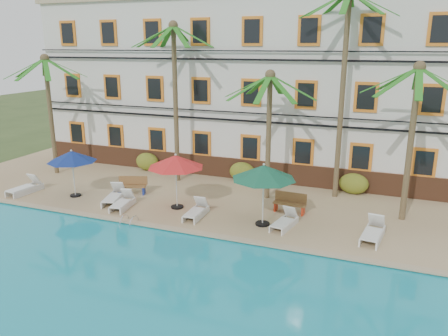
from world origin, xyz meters
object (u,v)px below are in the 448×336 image
at_px(umbrella_blue, 72,157).
at_px(bench_right, 290,202).
at_px(palm_e, 413,119).
at_px(pool_ladder, 129,223).
at_px(palm_c, 269,115).
at_px(lounger_a, 25,187).
at_px(lounger_d, 196,211).
at_px(umbrella_red, 176,162).
at_px(lounger_c, 123,202).
at_px(lounger_e, 285,221).
at_px(lounger_f, 373,232).
at_px(lounger_b, 114,196).
at_px(palm_d, 344,71).
at_px(palm_b, 175,82).
at_px(palm_a, 49,97).
at_px(umbrella_green, 264,172).
at_px(bench_left, 132,185).

height_order(umbrella_blue, bench_right, umbrella_blue).
relative_size(palm_e, pool_ladder, 9.27).
height_order(palm_c, lounger_a, palm_c).
xyz_separation_m(umbrella_blue, lounger_d, (6.99, -0.31, -1.83)).
bearing_deg(lounger_d, umbrella_red, 152.26).
bearing_deg(lounger_c, umbrella_blue, 170.63).
relative_size(lounger_e, lounger_f, 0.90).
bearing_deg(lounger_b, lounger_f, 0.55).
bearing_deg(lounger_e, lounger_c, -176.25).
height_order(palm_d, bench_right, palm_d).
height_order(umbrella_red, lounger_c, umbrella_red).
relative_size(palm_b, umbrella_red, 3.28).
bearing_deg(lounger_d, palm_d, 42.79).
xyz_separation_m(palm_a, lounger_a, (1.13, -3.59, -4.29)).
bearing_deg(palm_e, palm_b, 172.42).
height_order(palm_e, pool_ladder, palm_e).
distance_m(umbrella_green, lounger_b, 7.91).
distance_m(palm_b, palm_c, 5.83).
bearing_deg(pool_ladder, lounger_f, 12.11).
height_order(lounger_e, pool_ladder, lounger_e).
distance_m(umbrella_green, bench_left, 7.91).
bearing_deg(lounger_c, bench_left, 111.10).
height_order(lounger_b, pool_ladder, lounger_b).
bearing_deg(palm_d, lounger_b, -154.48).
height_order(lounger_c, lounger_f, lounger_f).
distance_m(palm_d, umbrella_blue, 14.02).
distance_m(umbrella_red, bench_right, 5.64).
relative_size(palm_a, lounger_e, 3.88).
xyz_separation_m(palm_c, pool_ladder, (-4.69, -5.43, -4.21)).
relative_size(umbrella_red, lounger_a, 1.35).
xyz_separation_m(umbrella_blue, lounger_f, (14.57, 0.09, -1.80)).
distance_m(umbrella_blue, pool_ladder, 5.44).
bearing_deg(pool_ladder, palm_b, 97.96).
relative_size(palm_e, lounger_b, 3.39).
relative_size(palm_a, umbrella_red, 2.63).
distance_m(palm_d, pool_ladder, 12.22).
distance_m(lounger_d, pool_ladder, 3.00).
distance_m(palm_d, lounger_d, 9.63).
bearing_deg(palm_c, lounger_e, -62.86).
bearing_deg(bench_right, lounger_f, -24.43).
bearing_deg(palm_d, lounger_f, -65.98).
bearing_deg(lounger_c, lounger_a, 179.95).
bearing_deg(lounger_b, pool_ladder, -43.18).
height_order(palm_c, lounger_e, palm_c).
height_order(umbrella_blue, lounger_b, umbrella_blue).
relative_size(lounger_d, bench_left, 1.13).
bearing_deg(bench_left, umbrella_green, -11.16).
distance_m(palm_c, umbrella_red, 5.06).
bearing_deg(pool_ladder, lounger_b, 136.82).
distance_m(umbrella_green, lounger_f, 4.98).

